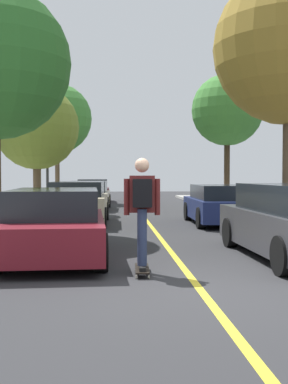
{
  "coord_description": "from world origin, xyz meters",
  "views": [
    {
      "loc": [
        -1.23,
        -6.72,
        1.59
      ],
      "look_at": [
        -0.22,
        8.3,
        1.06
      ],
      "focal_mm": 45.6,
      "sensor_mm": 36.0,
      "label": 1
    }
  ],
  "objects": [
    {
      "name": "parked_car_left_near",
      "position": [
        -2.31,
        9.12,
        0.69
      ],
      "size": [
        1.96,
        4.16,
        1.38
      ],
      "color": "#BCAD89",
      "rests_on": "ground"
    },
    {
      "name": "center_line",
      "position": [
        0.0,
        4.0,
        0.0
      ],
      "size": [
        0.12,
        39.2,
        0.01
      ],
      "primitive_type": "cube",
      "color": "gold",
      "rests_on": "ground"
    },
    {
      "name": "street_tree_right_near",
      "position": [
        4.28,
        16.22,
        4.66
      ],
      "size": [
        3.4,
        3.4,
        6.24
      ],
      "color": "#3D2D1E",
      "rests_on": "sidewalk_right"
    },
    {
      "name": "street_tree_left_far",
      "position": [
        -4.28,
        21.05,
        4.76
      ],
      "size": [
        3.9,
        3.9,
        6.58
      ],
      "color": "brown",
      "rests_on": "sidewalk_left"
    },
    {
      "name": "parked_car_left_nearest",
      "position": [
        -2.31,
        2.66,
        0.66
      ],
      "size": [
        2.06,
        4.25,
        1.32
      ],
      "color": "maroon",
      "rests_on": "ground"
    },
    {
      "name": "parked_car_left_far",
      "position": [
        -2.31,
        15.79,
        0.66
      ],
      "size": [
        2.08,
        4.3,
        1.31
      ],
      "color": "#BCAD89",
      "rests_on": "ground"
    },
    {
      "name": "streetlamp",
      "position": [
        -4.06,
        15.08,
        3.26
      ],
      "size": [
        0.36,
        0.24,
        5.44
      ],
      "color": "#38383D",
      "rests_on": "sidewalk_left"
    },
    {
      "name": "street_tree_left_near",
      "position": [
        -4.28,
        13.53,
        3.53
      ],
      "size": [
        3.46,
        3.46,
        5.13
      ],
      "color": "brown",
      "rests_on": "sidewalk_left"
    },
    {
      "name": "ground",
      "position": [
        0.0,
        0.0,
        0.0
      ],
      "size": [
        80.0,
        80.0,
        0.0
      ],
      "primitive_type": "plane",
      "color": "#2D2D30"
    },
    {
      "name": "parked_car_left_farthest",
      "position": [
        -2.31,
        21.92,
        0.66
      ],
      "size": [
        2.0,
        4.13,
        1.34
      ],
      "color": "maroon",
      "rests_on": "ground"
    },
    {
      "name": "skateboard",
      "position": [
        -0.74,
        1.02,
        0.09
      ],
      "size": [
        0.25,
        0.85,
        0.1
      ],
      "color": "black",
      "rests_on": "ground"
    },
    {
      "name": "skateboarder",
      "position": [
        -0.74,
        0.99,
        1.11
      ],
      "size": [
        0.58,
        0.7,
        1.76
      ],
      "color": "black",
      "rests_on": "skateboard"
    },
    {
      "name": "parked_car_right_near",
      "position": [
        2.31,
        8.78,
        0.64
      ],
      "size": [
        2.03,
        4.14,
        1.27
      ],
      "color": "navy",
      "rests_on": "ground"
    }
  ]
}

